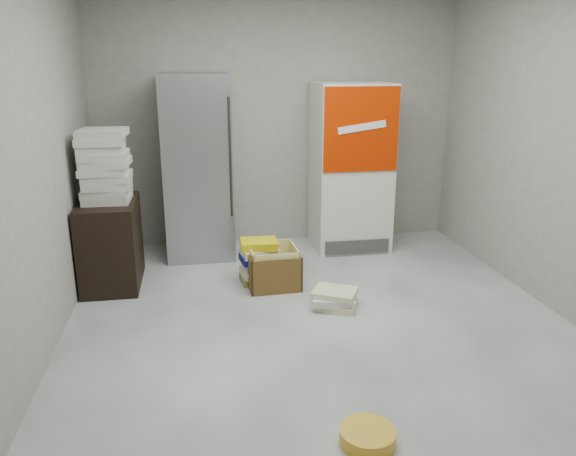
# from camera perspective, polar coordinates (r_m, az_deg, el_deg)

# --- Properties ---
(ground) EXTENTS (5.00, 5.00, 0.00)m
(ground) POSITION_cam_1_polar(r_m,az_deg,el_deg) (4.36, 3.95, -11.16)
(ground) COLOR silver
(ground) RESTS_ON ground
(room_shell) EXTENTS (4.04, 5.04, 2.82)m
(room_shell) POSITION_cam_1_polar(r_m,az_deg,el_deg) (3.85, 4.50, 13.15)
(room_shell) COLOR #A39D92
(room_shell) RESTS_ON ground
(steel_fridge) EXTENTS (0.70, 0.72, 1.90)m
(steel_fridge) POSITION_cam_1_polar(r_m,az_deg,el_deg) (5.96, -9.15, 6.11)
(steel_fridge) COLOR #A7AAAF
(steel_fridge) RESTS_ON ground
(coke_cooler) EXTENTS (0.80, 0.73, 1.80)m
(coke_cooler) POSITION_cam_1_polar(r_m,az_deg,el_deg) (6.20, 6.38, 6.19)
(coke_cooler) COLOR silver
(coke_cooler) RESTS_ON ground
(wood_shelf) EXTENTS (0.50, 0.80, 0.80)m
(wood_shelf) POSITION_cam_1_polar(r_m,az_deg,el_deg) (5.45, -17.54, -1.48)
(wood_shelf) COLOR black
(wood_shelf) RESTS_ON ground
(supply_box_stack) EXTENTS (0.45, 0.44, 0.65)m
(supply_box_stack) POSITION_cam_1_polar(r_m,az_deg,el_deg) (5.27, -18.12, 6.01)
(supply_box_stack) COLOR beige
(supply_box_stack) RESTS_ON wood_shelf
(phonebook_stack_main) EXTENTS (0.38, 0.32, 0.42)m
(phonebook_stack_main) POSITION_cam_1_polar(r_m,az_deg,el_deg) (5.31, -2.93, -3.37)
(phonebook_stack_main) COLOR olive
(phonebook_stack_main) RESTS_ON ground
(phonebook_stack_side) EXTENTS (0.44, 0.41, 0.16)m
(phonebook_stack_side) POSITION_cam_1_polar(r_m,az_deg,el_deg) (4.83, 4.75, -7.18)
(phonebook_stack_side) COLOR beige
(phonebook_stack_side) RESTS_ON ground
(cardboard_box) EXTENTS (0.49, 0.49, 0.38)m
(cardboard_box) POSITION_cam_1_polar(r_m,az_deg,el_deg) (5.24, -1.58, -4.24)
(cardboard_box) COLOR yellow
(cardboard_box) RESTS_ON ground
(bucket_lid) EXTENTS (0.40, 0.40, 0.08)m
(bucket_lid) POSITION_cam_1_polar(r_m,az_deg,el_deg) (3.34, 8.09, -20.23)
(bucket_lid) COLOR gold
(bucket_lid) RESTS_ON ground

